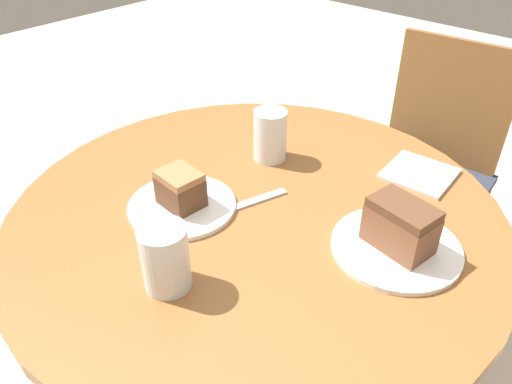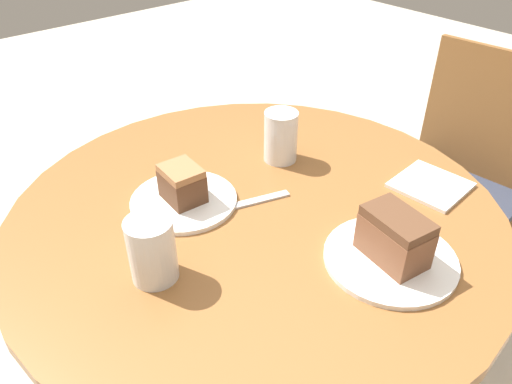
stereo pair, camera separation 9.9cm
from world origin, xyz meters
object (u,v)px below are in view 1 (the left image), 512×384
(plate_far, at_px, (396,247))
(glass_water, at_px, (270,138))
(glass_lemonade, at_px, (166,261))
(plate_near, at_px, (182,206))
(chair, at_px, (425,171))
(cake_slice_near, at_px, (180,189))
(cake_slice_far, at_px, (401,226))

(plate_far, bearing_deg, glass_water, 166.42)
(glass_lemonade, height_order, glass_water, glass_water)
(plate_near, bearing_deg, glass_lemonade, -47.15)
(chair, distance_m, glass_water, 0.77)
(cake_slice_near, relative_size, glass_lemonade, 0.76)
(plate_near, height_order, cake_slice_far, cake_slice_far)
(plate_near, bearing_deg, glass_water, 89.34)
(glass_water, bearing_deg, cake_slice_far, -13.58)
(glass_water, bearing_deg, cake_slice_near, -90.66)
(plate_near, relative_size, cake_slice_near, 2.45)
(chair, bearing_deg, plate_far, -75.77)
(chair, distance_m, cake_slice_far, 0.88)
(chair, distance_m, cake_slice_near, 1.01)
(plate_far, height_order, glass_water, glass_water)
(chair, height_order, cake_slice_near, chair)
(plate_near, distance_m, glass_lemonade, 0.22)
(glass_lemonade, bearing_deg, glass_water, 108.46)
(plate_far, xyz_separation_m, glass_water, (-0.38, 0.09, 0.05))
(cake_slice_near, height_order, glass_lemonade, glass_lemonade)
(glass_lemonade, bearing_deg, plate_far, 54.14)
(plate_near, relative_size, glass_water, 1.83)
(cake_slice_near, bearing_deg, chair, 82.30)
(chair, xyz_separation_m, cake_slice_far, (0.26, -0.76, 0.36))
(plate_far, relative_size, cake_slice_far, 1.84)
(plate_near, bearing_deg, cake_slice_near, 0.00)
(plate_far, height_order, cake_slice_near, cake_slice_near)
(plate_near, distance_m, cake_slice_near, 0.04)
(cake_slice_near, xyz_separation_m, glass_water, (0.00, 0.27, 0.01))
(plate_far, distance_m, glass_water, 0.40)
(plate_near, distance_m, cake_slice_far, 0.43)
(plate_near, bearing_deg, chair, 82.30)
(cake_slice_far, distance_m, glass_lemonade, 0.41)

